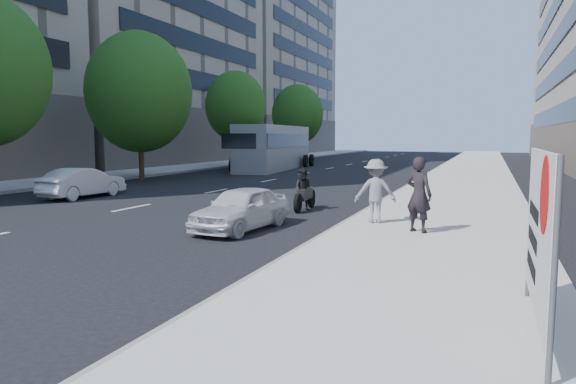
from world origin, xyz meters
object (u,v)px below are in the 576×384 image
at_px(jogger, 375,191).
at_px(motorcycle, 304,192).
at_px(pedestrian_woman, 419,195).
at_px(bus, 275,148).
at_px(white_sedan_mid, 83,183).
at_px(white_sedan_near, 241,208).
at_px(protest_banner, 539,230).

xyz_separation_m(jogger, motorcycle, (-2.95, 2.47, -0.38)).
xyz_separation_m(jogger, pedestrian_woman, (1.29, -0.98, 0.07)).
relative_size(motorcycle, bus, 0.17).
distance_m(pedestrian_woman, white_sedan_mid, 14.44).
bearing_deg(motorcycle, bus, 110.80).
height_order(jogger, pedestrian_woman, pedestrian_woman).
bearing_deg(motorcycle, white_sedan_near, -99.70).
distance_m(pedestrian_woman, white_sedan_near, 4.65).
distance_m(jogger, protest_banner, 7.94).
bearing_deg(bus, motorcycle, -70.57).
bearing_deg(motorcycle, pedestrian_woman, -43.98).
bearing_deg(pedestrian_woman, bus, -34.40).
relative_size(pedestrian_woman, protest_banner, 0.61).
distance_m(protest_banner, white_sedan_mid, 18.88).
height_order(protest_banner, white_sedan_mid, protest_banner).
bearing_deg(white_sedan_mid, motorcycle, -178.67).
distance_m(pedestrian_woman, motorcycle, 5.48).
bearing_deg(pedestrian_woman, motorcycle, -14.13).
height_order(jogger, white_sedan_near, jogger).
distance_m(jogger, bus, 25.48).
distance_m(white_sedan_mid, motorcycle, 9.74).
height_order(white_sedan_near, bus, bus).
bearing_deg(motorcycle, jogger, -44.76).
bearing_deg(white_sedan_near, white_sedan_mid, 161.70).
bearing_deg(white_sedan_near, pedestrian_woman, 13.45).
xyz_separation_m(protest_banner, motorcycle, (-6.41, 9.62, -0.76)).
height_order(protest_banner, motorcycle, protest_banner).
xyz_separation_m(pedestrian_woman, white_sedan_near, (-4.59, -0.61, -0.50)).
height_order(jogger, protest_banner, protest_banner).
bearing_deg(protest_banner, jogger, 115.82).
bearing_deg(motorcycle, white_sedan_mid, 174.37).
distance_m(jogger, white_sedan_near, 3.69).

